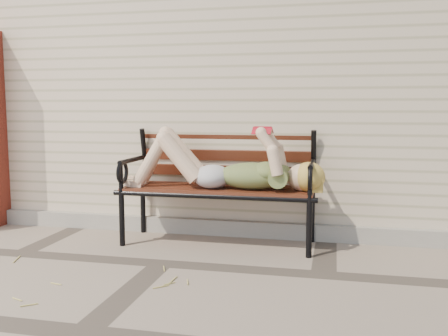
# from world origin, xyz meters

# --- Properties ---
(ground) EXTENTS (80.00, 80.00, 0.00)m
(ground) POSITION_xyz_m (0.00, 0.00, 0.00)
(ground) COLOR gray
(ground) RESTS_ON ground
(house_wall) EXTENTS (8.00, 4.00, 3.00)m
(house_wall) POSITION_xyz_m (0.00, 3.00, 1.50)
(house_wall) COLOR beige
(house_wall) RESTS_ON ground
(foundation_strip) EXTENTS (8.00, 0.10, 0.15)m
(foundation_strip) POSITION_xyz_m (0.00, 0.97, 0.07)
(foundation_strip) COLOR #9F9A8F
(foundation_strip) RESTS_ON ground
(garden_bench) EXTENTS (1.86, 0.74, 1.20)m
(garden_bench) POSITION_xyz_m (0.30, 0.78, 0.67)
(garden_bench) COLOR black
(garden_bench) RESTS_ON ground
(reading_woman) EXTENTS (1.75, 0.40, 0.55)m
(reading_woman) POSITION_xyz_m (0.32, 0.63, 0.71)
(reading_woman) COLOR #093B44
(reading_woman) RESTS_ON ground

